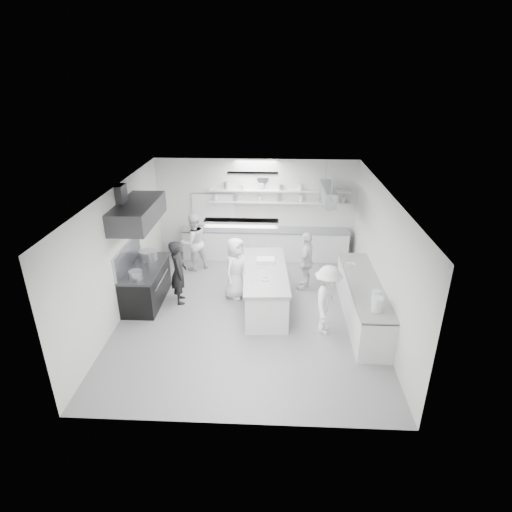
{
  "coord_description": "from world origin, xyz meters",
  "views": [
    {
      "loc": [
        0.59,
        -8.68,
        5.42
      ],
      "look_at": [
        0.14,
        0.6,
        1.22
      ],
      "focal_mm": 29.39,
      "sensor_mm": 36.0,
      "label": 1
    }
  ],
  "objects_px": {
    "stove": "(146,285)",
    "cook_back": "(193,242)",
    "back_counter": "(265,244)",
    "cook_stove": "(178,272)",
    "right_counter": "(363,302)",
    "prep_island": "(265,289)"
  },
  "relations": [
    {
      "from": "back_counter",
      "to": "right_counter",
      "type": "bearing_deg",
      "value": -55.35
    },
    {
      "from": "prep_island",
      "to": "cook_stove",
      "type": "relative_size",
      "value": 1.56
    },
    {
      "from": "back_counter",
      "to": "cook_back",
      "type": "distance_m",
      "value": 2.25
    },
    {
      "from": "right_counter",
      "to": "cook_back",
      "type": "relative_size",
      "value": 1.96
    },
    {
      "from": "back_counter",
      "to": "right_counter",
      "type": "distance_m",
      "value": 4.13
    },
    {
      "from": "cook_stove",
      "to": "cook_back",
      "type": "relative_size",
      "value": 0.98
    },
    {
      "from": "prep_island",
      "to": "cook_stove",
      "type": "height_order",
      "value": "cook_stove"
    },
    {
      "from": "stove",
      "to": "right_counter",
      "type": "xyz_separation_m",
      "value": [
        5.25,
        -0.6,
        0.02
      ]
    },
    {
      "from": "prep_island",
      "to": "cook_back",
      "type": "distance_m",
      "value": 2.93
    },
    {
      "from": "prep_island",
      "to": "cook_back",
      "type": "xyz_separation_m",
      "value": [
        -2.11,
        1.99,
        0.37
      ]
    },
    {
      "from": "back_counter",
      "to": "cook_stove",
      "type": "height_order",
      "value": "cook_stove"
    },
    {
      "from": "stove",
      "to": "right_counter",
      "type": "height_order",
      "value": "right_counter"
    },
    {
      "from": "cook_stove",
      "to": "back_counter",
      "type": "bearing_deg",
      "value": -50.96
    },
    {
      "from": "stove",
      "to": "prep_island",
      "type": "height_order",
      "value": "prep_island"
    },
    {
      "from": "right_counter",
      "to": "prep_island",
      "type": "distance_m",
      "value": 2.34
    },
    {
      "from": "back_counter",
      "to": "right_counter",
      "type": "relative_size",
      "value": 1.52
    },
    {
      "from": "stove",
      "to": "back_counter",
      "type": "xyz_separation_m",
      "value": [
        2.9,
        2.8,
        0.01
      ]
    },
    {
      "from": "right_counter",
      "to": "cook_stove",
      "type": "relative_size",
      "value": 2.01
    },
    {
      "from": "right_counter",
      "to": "stove",
      "type": "bearing_deg",
      "value": 173.48
    },
    {
      "from": "stove",
      "to": "cook_back",
      "type": "bearing_deg",
      "value": 66.0
    },
    {
      "from": "back_counter",
      "to": "prep_island",
      "type": "relative_size",
      "value": 1.95
    },
    {
      "from": "prep_island",
      "to": "cook_stove",
      "type": "distance_m",
      "value": 2.17
    }
  ]
}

